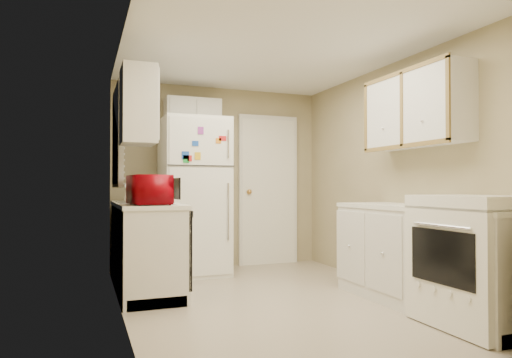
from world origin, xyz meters
name	(u,v)px	position (x,y,z in m)	size (l,w,h in m)	color
floor	(275,299)	(0.00, 0.00, 0.00)	(3.80, 3.80, 0.00)	#C3B49B
ceiling	(274,48)	(0.00, 0.00, 2.40)	(3.80, 3.80, 0.00)	white
wall_left	(123,171)	(-1.40, 0.00, 1.20)	(3.80, 3.80, 0.00)	tan
wall_right	(395,174)	(1.40, 0.00, 1.20)	(3.80, 3.80, 0.00)	tan
wall_back	(219,177)	(0.00, 1.90, 1.20)	(2.80, 2.80, 0.00)	tan
wall_front	(406,163)	(0.00, -1.90, 1.20)	(2.80, 2.80, 0.00)	tan
left_counter	(145,245)	(-1.10, 0.90, 0.45)	(0.60, 1.80, 0.90)	silver
dishwasher	(184,247)	(-0.81, 0.30, 0.49)	(0.03, 0.58, 0.72)	black
sink	(143,206)	(-1.10, 1.05, 0.86)	(0.54, 0.74, 0.16)	gray
microwave	(150,189)	(-1.13, 0.29, 1.05)	(0.28, 0.50, 0.33)	#A0010C
soap_bottle	(136,193)	(-1.15, 1.30, 1.00)	(0.10, 0.10, 0.21)	white
window_blinds	(119,137)	(-1.36, 1.05, 1.60)	(0.10, 0.98, 1.08)	silver
upper_cabinet_left	(138,106)	(-1.25, 0.22, 1.80)	(0.30, 0.45, 0.70)	silver
refrigerator	(194,196)	(-0.44, 1.49, 0.95)	(0.78, 0.76, 1.90)	white
cabinet_over_fridge	(193,114)	(-0.40, 1.75, 2.00)	(0.70, 0.30, 0.40)	silver
interior_door	(268,190)	(0.70, 1.86, 1.02)	(0.86, 0.06, 2.08)	white
right_counter	(426,257)	(1.10, -0.80, 0.45)	(0.60, 2.00, 0.90)	silver
stove	(477,261)	(1.10, -1.35, 0.51)	(0.67, 0.83, 1.01)	white
upper_cabinet_right	(416,110)	(1.25, -0.50, 1.80)	(0.30, 1.20, 0.70)	silver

